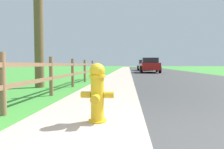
{
  "coord_description": "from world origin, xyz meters",
  "views": [
    {
      "loc": [
        -0.27,
        -2.1,
        0.92
      ],
      "look_at": [
        -0.95,
        6.2,
        0.48
      ],
      "focal_mm": 32.0,
      "sensor_mm": 36.0,
      "label": 1
    }
  ],
  "objects": [
    {
      "name": "curb_concrete",
      "position": [
        -3.0,
        27.0,
        0.0
      ],
      "size": [
        6.0,
        66.0,
        0.01
      ],
      "primitive_type": "cube",
      "color": "#B8A192",
      "rests_on": "ground"
    },
    {
      "name": "parked_suv_red",
      "position": [
        2.04,
        19.72,
        0.81
      ],
      "size": [
        2.16,
        4.88,
        1.57
      ],
      "color": "maroon",
      "rests_on": "ground"
    },
    {
      "name": "ground_plane",
      "position": [
        0.0,
        25.0,
        0.0
      ],
      "size": [
        120.0,
        120.0,
        0.0
      ],
      "primitive_type": "plane",
      "color": "#3F8F36"
    },
    {
      "name": "parked_car_white",
      "position": [
        2.12,
        27.17,
        0.76
      ],
      "size": [
        2.17,
        4.58,
        1.51
      ],
      "color": "white",
      "rests_on": "ground"
    },
    {
      "name": "fire_hydrant",
      "position": [
        -0.76,
        1.0,
        0.48
      ],
      "size": [
        0.52,
        0.44,
        0.93
      ],
      "color": "yellow",
      "rests_on": "ground"
    },
    {
      "name": "road_asphalt",
      "position": [
        3.5,
        27.0,
        0.0
      ],
      "size": [
        7.0,
        66.0,
        0.01
      ],
      "primitive_type": "cube",
      "color": "#3C3C3C",
      "rests_on": "ground"
    },
    {
      "name": "rail_fence",
      "position": [
        -2.48,
        4.55,
        0.65
      ],
      "size": [
        0.11,
        11.18,
        1.13
      ],
      "color": "brown",
      "rests_on": "ground"
    },
    {
      "name": "grass_verge",
      "position": [
        -4.5,
        27.0,
        0.01
      ],
      "size": [
        5.0,
        66.0,
        0.0
      ],
      "primitive_type": "cube",
      "color": "#3F8F36",
      "rests_on": "ground"
    }
  ]
}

